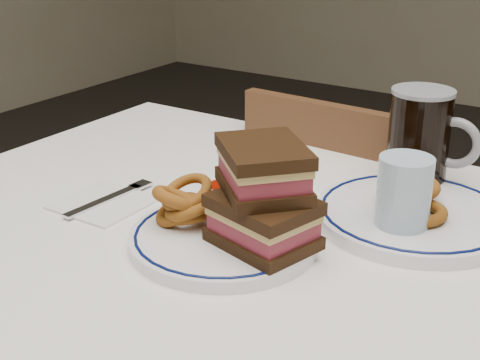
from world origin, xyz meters
The scene contains 11 objects.
dining_table centered at (0.00, 0.00, 0.64)m, with size 1.27×0.87×0.75m.
chair_far centered at (-0.13, 0.48, 0.45)m, with size 0.41×0.41×0.83m.
main_plate centered at (-0.09, -0.05, 0.76)m, with size 0.25×0.25×0.02m.
reuben_sandwich centered at (-0.03, -0.04, 0.83)m, with size 0.16×0.16×0.13m.
onion_rings_main centered at (-0.15, -0.05, 0.79)m, with size 0.10×0.10×0.08m.
ketchup_ramekin centered at (-0.14, 0.03, 0.78)m, with size 0.05×0.05×0.03m.
beer_mug centered at (0.06, 0.28, 0.83)m, with size 0.14×0.10×0.16m.
water_glass centered at (0.10, 0.10, 0.81)m, with size 0.07×0.07×0.12m, color #AAC7DB.
far_plate centered at (0.10, 0.16, 0.76)m, with size 0.28×0.28×0.02m.
onion_rings_far centered at (0.09, 0.16, 0.79)m, with size 0.11×0.12×0.04m.
napkin_fork centered at (-0.31, -0.04, 0.75)m, with size 0.13×0.17×0.01m.
Camera 1 is at (0.36, -0.70, 1.17)m, focal length 50.00 mm.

